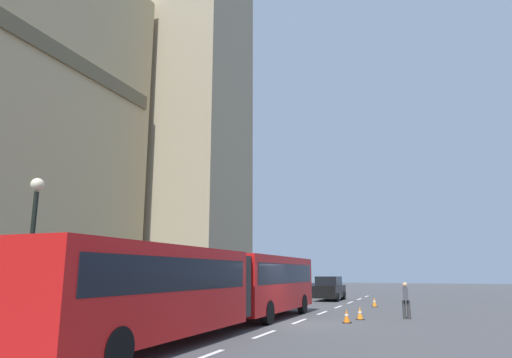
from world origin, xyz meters
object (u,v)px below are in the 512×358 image
(articulated_bus, at_px, (221,283))
(street_lamp, at_px, (31,244))
(traffic_cone_middle, at_px, (360,313))
(traffic_cone_east, at_px, (374,302))
(traffic_cone_west, at_px, (347,316))
(pedestrian_near_cones, at_px, (406,299))
(sedan_lead, at_px, (330,288))

(articulated_bus, bearing_deg, street_lamp, 138.02)
(traffic_cone_middle, bearing_deg, traffic_cone_east, 1.90)
(traffic_cone_west, relative_size, traffic_cone_middle, 1.00)
(traffic_cone_west, bearing_deg, pedestrian_near_cones, -41.43)
(articulated_bus, height_order, pedestrian_near_cones, articulated_bus)
(articulated_bus, relative_size, sedan_lead, 4.30)
(traffic_cone_east, bearing_deg, traffic_cone_middle, -178.10)
(traffic_cone_middle, bearing_deg, traffic_cone_west, 168.27)
(sedan_lead, xyz_separation_m, traffic_cone_east, (-5.61, -4.05, -0.63))
(traffic_cone_west, bearing_deg, street_lamp, 136.93)
(articulated_bus, relative_size, traffic_cone_east, 32.58)
(pedestrian_near_cones, bearing_deg, articulated_bus, 136.77)
(traffic_cone_east, bearing_deg, street_lamp, 155.69)
(sedan_lead, distance_m, pedestrian_near_cones, 14.38)
(sedan_lead, relative_size, traffic_cone_middle, 7.59)
(articulated_bus, xyz_separation_m, street_lamp, (-5.01, 4.51, 1.31))
(traffic_cone_middle, distance_m, street_lamp, 14.31)
(traffic_cone_middle, bearing_deg, pedestrian_near_cones, -62.70)
(sedan_lead, relative_size, traffic_cone_west, 7.59)
(traffic_cone_west, bearing_deg, sedan_lead, 14.36)
(articulated_bus, relative_size, pedestrian_near_cones, 11.18)
(articulated_bus, distance_m, pedestrian_near_cones, 9.46)
(articulated_bus, xyz_separation_m, sedan_lead, (19.77, -0.10, -0.83))
(articulated_bus, xyz_separation_m, pedestrian_near_cones, (6.86, -6.45, -0.83))
(articulated_bus, distance_m, traffic_cone_west, 6.03)
(articulated_bus, bearing_deg, pedestrian_near_cones, -43.23)
(traffic_cone_middle, xyz_separation_m, traffic_cone_east, (8.34, 0.28, 0.00))
(traffic_cone_east, relative_size, street_lamp, 0.11)
(traffic_cone_west, xyz_separation_m, traffic_cone_east, (9.97, -0.06, 0.00))
(traffic_cone_middle, height_order, traffic_cone_east, same)
(traffic_cone_east, bearing_deg, sedan_lead, 35.82)
(traffic_cone_middle, height_order, pedestrian_near_cones, pedestrian_near_cones)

